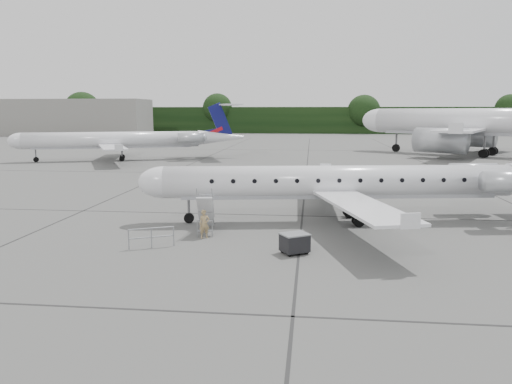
# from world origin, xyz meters

# --- Properties ---
(ground) EXTENTS (320.00, 320.00, 0.00)m
(ground) POSITION_xyz_m (0.00, 0.00, 0.00)
(ground) COLOR #595957
(ground) RESTS_ON ground
(treeline) EXTENTS (260.00, 4.00, 8.00)m
(treeline) POSITION_xyz_m (0.00, 130.00, 4.00)
(treeline) COLOR black
(treeline) RESTS_ON ground
(terminal_building) EXTENTS (40.00, 14.00, 10.00)m
(terminal_building) POSITION_xyz_m (-70.00, 110.00, 5.00)
(terminal_building) COLOR slate
(terminal_building) RESTS_ON ground
(main_regional_jet) EXTENTS (29.57, 23.26, 6.91)m
(main_regional_jet) POSITION_xyz_m (-2.32, 4.95, 3.45)
(main_regional_jet) COLOR silver
(main_regional_jet) RESTS_ON ground
(airstair) EXTENTS (1.22, 2.62, 2.16)m
(airstair) POSITION_xyz_m (-9.79, 1.50, 1.08)
(airstair) COLOR silver
(airstair) RESTS_ON ground
(passenger) EXTENTS (0.66, 0.57, 1.53)m
(passenger) POSITION_xyz_m (-9.57, 0.11, 0.77)
(passenger) COLOR #997F53
(passenger) RESTS_ON ground
(safety_railing) EXTENTS (2.02, 1.02, 1.00)m
(safety_railing) POSITION_xyz_m (-11.76, -2.10, 0.50)
(safety_railing) COLOR gray
(safety_railing) RESTS_ON ground
(baggage_cart) EXTENTS (1.53, 1.46, 1.04)m
(baggage_cart) POSITION_xyz_m (-4.69, -2.32, 0.52)
(baggage_cart) COLOR black
(baggage_cart) RESTS_ON ground
(bg_narrowbody) EXTENTS (48.83, 45.27, 14.26)m
(bg_narrowbody) POSITION_xyz_m (20.71, 53.67, 7.13)
(bg_narrowbody) COLOR silver
(bg_narrowbody) RESTS_ON ground
(bg_regional_left) EXTENTS (35.36, 30.30, 7.83)m
(bg_regional_left) POSITION_xyz_m (-31.01, 40.58, 3.92)
(bg_regional_left) COLOR silver
(bg_regional_left) RESTS_ON ground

